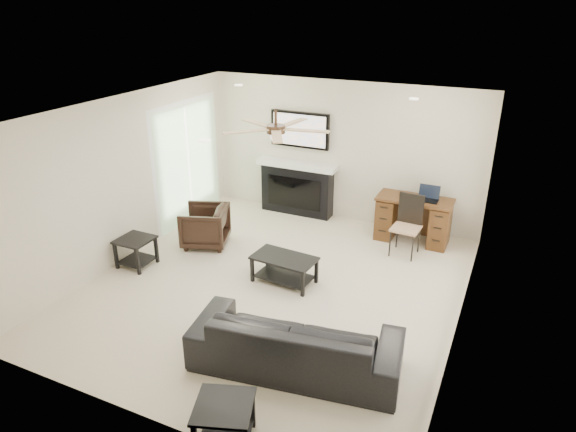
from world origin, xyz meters
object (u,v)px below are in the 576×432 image
at_px(armchair, 205,226).
at_px(sofa, 296,341).
at_px(fireplace_unit, 297,165).
at_px(coffee_table, 284,270).
at_px(desk, 413,220).

bearing_deg(armchair, sofa, 30.42).
bearing_deg(fireplace_unit, coffee_table, -69.89).
xyz_separation_m(armchair, fireplace_unit, (0.82, 1.86, 0.62)).
relative_size(coffee_table, fireplace_unit, 0.47).
xyz_separation_m(sofa, fireplace_unit, (-1.78, 4.01, 0.62)).
xyz_separation_m(sofa, coffee_table, (-0.90, 1.60, -0.13)).
distance_m(sofa, coffee_table, 1.84).
relative_size(sofa, desk, 1.88).
bearing_deg(desk, fireplace_unit, 172.95).
bearing_deg(coffee_table, desk, 61.96).
relative_size(sofa, armchair, 3.14).
bearing_deg(sofa, desk, -105.51).
height_order(coffee_table, desk, desk).
bearing_deg(coffee_table, sofa, -56.21).
distance_m(fireplace_unit, desk, 2.33).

